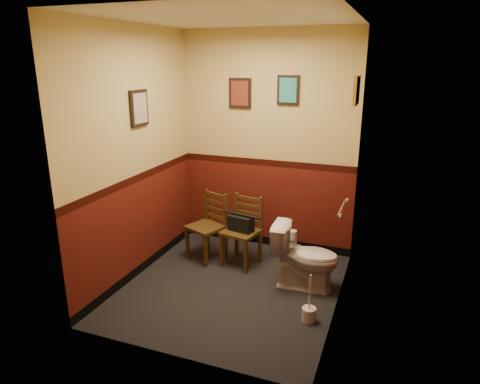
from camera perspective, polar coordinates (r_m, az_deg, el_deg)
name	(u,v)px	position (r m, az deg, el deg)	size (l,w,h in m)	color
floor	(232,287)	(4.70, -1.10, -12.58)	(2.20, 2.40, 0.00)	black
ceiling	(230,17)	(4.10, -1.33, 22.29)	(2.20, 2.40, 0.00)	silver
wall_back	(267,144)	(5.31, 3.64, 6.46)	(2.20, 2.70, 0.00)	#53160F
wall_front	(170,201)	(3.16, -9.31, -1.20)	(2.20, 2.70, 0.00)	#53160F
wall_left	(135,156)	(4.71, -13.77, 4.62)	(2.40, 2.70, 0.00)	#53160F
wall_right	(345,175)	(3.94, 13.84, 2.19)	(2.40, 2.70, 0.00)	#53160F
grab_bar	(342,208)	(4.29, 13.49, -2.12)	(0.05, 0.56, 0.06)	silver
framed_print_back_a	(240,93)	(5.32, 0.00, 13.04)	(0.28, 0.04, 0.36)	black
framed_print_back_b	(288,90)	(5.14, 6.45, 13.34)	(0.26, 0.04, 0.34)	black
framed_print_left	(139,108)	(4.70, -13.30, 10.82)	(0.04, 0.30, 0.38)	black
framed_print_right	(356,91)	(4.42, 15.25, 12.91)	(0.04, 0.34, 0.28)	olive
toilet	(305,257)	(4.61, 8.68, -8.61)	(0.39, 0.70, 0.69)	white
toilet_brush	(309,313)	(4.19, 9.17, -15.68)	(0.13, 0.13, 0.48)	silver
chair_left	(208,226)	(5.20, -4.24, -4.56)	(0.50, 0.50, 0.82)	#442E14
chair_right	(243,231)	(5.04, 0.36, -5.21)	(0.45, 0.45, 0.82)	#442E14
handbag	(241,223)	(4.97, 0.14, -4.19)	(0.31, 0.20, 0.21)	black
tp_stack	(292,244)	(5.43, 6.97, -6.89)	(0.25, 0.15, 0.32)	silver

